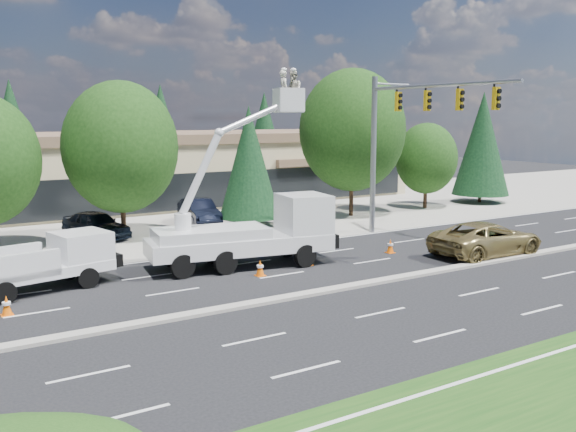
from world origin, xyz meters
TOP-DOWN VIEW (x-y plane):
  - ground at (0.00, 0.00)m, footprint 140.00×140.00m
  - concrete_apron at (0.00, 20.00)m, footprint 140.00×22.00m
  - road_median at (0.00, 0.00)m, footprint 120.00×0.55m
  - strip_mall at (0.00, 29.97)m, footprint 50.40×15.40m
  - tree_front_d at (-3.00, 15.00)m, footprint 6.27×6.27m
  - tree_front_e at (5.00, 15.00)m, footprint 3.76×3.76m
  - tree_front_f at (13.00, 15.00)m, footprint 7.20×7.20m
  - tree_front_g at (20.00, 15.00)m, footprint 4.56×4.56m
  - tree_front_h at (26.00, 15.00)m, footprint 4.42×4.42m
  - tree_back_b at (-4.00, 42.00)m, footprint 5.11×5.11m
  - tree_back_c at (10.00, 42.00)m, footprint 5.08×5.08m
  - tree_back_d at (22.00, 42.00)m, footprint 4.80×4.80m
  - signal_mast at (10.03, 7.04)m, footprint 2.76×10.16m
  - utility_pickup at (-8.88, 6.28)m, footprint 5.78×3.00m
  - bucket_truck at (-0.01, 5.41)m, footprint 8.60×3.97m
  - traffic_cone_a at (-10.93, 3.46)m, footprint 0.40×0.40m
  - traffic_cone_b at (-0.87, 3.59)m, footprint 0.40×0.40m
  - traffic_cone_c at (1.96, 4.12)m, footprint 0.40×0.40m
  - traffic_cone_d at (6.98, 4.18)m, footprint 0.40×0.40m
  - minivan at (10.56, 1.22)m, footprint 6.03×2.89m
  - parked_car_west at (-4.24, 16.00)m, footprint 3.26×4.92m
  - parked_car_east at (2.67, 17.37)m, footprint 2.39×5.00m

SIDE VIEW (x-z plane):
  - ground at x=0.00m, z-range 0.00..0.00m
  - concrete_apron at x=0.00m, z-range 0.00..0.01m
  - road_median at x=0.00m, z-range 0.00..0.12m
  - traffic_cone_a at x=-10.93m, z-range -0.01..0.69m
  - traffic_cone_b at x=-0.87m, z-range -0.01..0.69m
  - traffic_cone_c at x=1.96m, z-range -0.01..0.69m
  - traffic_cone_d at x=6.98m, z-range -0.01..0.69m
  - parked_car_west at x=-4.24m, z-range 0.00..1.56m
  - parked_car_east at x=2.67m, z-range 0.00..1.58m
  - minivan at x=10.56m, z-range 0.00..1.66m
  - utility_pickup at x=-8.88m, z-range -0.19..1.92m
  - bucket_truck at x=-0.01m, z-range -2.53..6.35m
  - strip_mall at x=0.00m, z-range 0.08..5.58m
  - tree_front_g at x=20.00m, z-range 0.54..6.86m
  - tree_front_e at x=5.00m, z-range 0.27..7.69m
  - tree_front_h at x=26.00m, z-range 0.32..9.02m
  - tree_back_d at x=22.00m, z-range 0.34..9.80m
  - tree_front_d at x=-3.00m, z-range 0.74..9.44m
  - tree_back_c at x=10.00m, z-range 0.37..10.38m
  - tree_back_b at x=-4.00m, z-range 0.37..10.44m
  - tree_front_f at x=13.00m, z-range 0.85..10.84m
  - signal_mast at x=10.03m, z-range 1.56..10.56m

